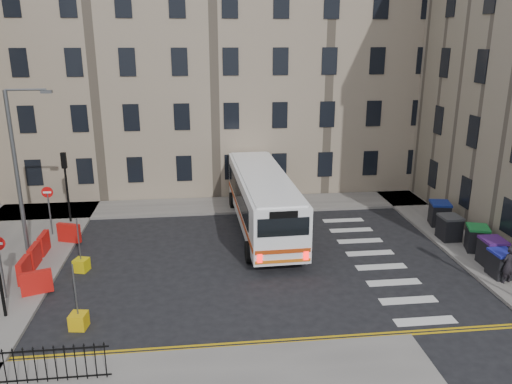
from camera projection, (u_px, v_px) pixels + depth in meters
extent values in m
plane|color=black|center=(293.00, 260.00, 24.34)|extent=(120.00, 120.00, 0.00)
cube|color=slate|center=(176.00, 207.00, 31.83)|extent=(36.00, 3.20, 0.15)
cube|color=slate|center=(432.00, 223.00, 29.10)|extent=(2.40, 26.00, 0.15)
cube|color=slate|center=(0.00, 264.00, 23.73)|extent=(6.00, 22.00, 0.15)
cube|color=gray|center=(160.00, 73.00, 35.95)|extent=(38.00, 10.50, 16.00)
cylinder|color=black|center=(68.00, 195.00, 28.68)|extent=(0.12, 0.12, 3.20)
cube|color=black|center=(64.00, 160.00, 28.08)|extent=(0.28, 0.22, 0.90)
cylinder|color=black|center=(0.00, 278.00, 18.71)|extent=(0.12, 0.12, 3.20)
cylinder|color=#595B5E|center=(17.00, 176.00, 23.60)|extent=(0.20, 0.20, 8.00)
cube|color=#595B5E|center=(4.00, 88.00, 22.40)|extent=(0.50, 0.22, 0.14)
cylinder|color=#595B5E|center=(50.00, 213.00, 26.85)|extent=(0.08, 0.08, 2.40)
cube|color=red|center=(47.00, 187.00, 26.41)|extent=(0.60, 0.04, 0.60)
cylinder|color=#595B5E|center=(2.00, 271.00, 20.20)|extent=(0.08, 0.08, 2.40)
cube|color=red|center=(24.00, 270.00, 21.86)|extent=(0.25, 1.25, 1.00)
cube|color=red|center=(35.00, 256.00, 23.29)|extent=(0.25, 1.25, 1.00)
cube|color=red|center=(44.00, 243.00, 24.71)|extent=(0.25, 1.25, 1.00)
cube|color=red|center=(69.00, 233.00, 26.04)|extent=(1.26, 0.66, 1.00)
cube|color=red|center=(36.00, 282.00, 20.72)|extent=(1.26, 0.66, 1.00)
cube|color=white|center=(263.00, 199.00, 27.70)|extent=(3.00, 11.76, 2.66)
cube|color=black|center=(238.00, 193.00, 27.96)|extent=(0.34, 9.35, 1.06)
cube|color=black|center=(284.00, 191.00, 28.33)|extent=(0.34, 9.35, 1.06)
cube|color=black|center=(249.00, 168.00, 33.16)|extent=(2.34, 0.13, 1.17)
cube|color=black|center=(283.00, 227.00, 22.00)|extent=(2.34, 0.13, 0.85)
cube|color=#AE380E|center=(239.00, 211.00, 27.70)|extent=(0.38, 11.47, 0.19)
cube|color=#AE380E|center=(286.00, 208.00, 28.07)|extent=(0.38, 11.47, 0.19)
cube|color=#FF0C0C|center=(260.00, 258.00, 22.27)|extent=(0.24, 0.06, 0.43)
cube|color=#FF0C0C|center=(306.00, 256.00, 22.56)|extent=(0.24, 0.06, 0.43)
cylinder|color=black|center=(232.00, 201.00, 31.63)|extent=(0.33, 1.07, 1.06)
cylinder|color=black|center=(273.00, 199.00, 31.99)|extent=(0.33, 1.07, 1.06)
cylinder|color=black|center=(249.00, 252.00, 23.99)|extent=(0.33, 1.07, 1.06)
cylinder|color=black|center=(303.00, 249.00, 24.35)|extent=(0.33, 1.07, 1.06)
cube|color=black|center=(501.00, 265.00, 22.24)|extent=(0.92, 1.06, 1.09)
cube|color=#1C229B|center=(503.00, 253.00, 22.06)|extent=(0.96, 1.10, 0.11)
cube|color=black|center=(492.00, 253.00, 23.37)|extent=(1.01, 1.15, 1.17)
cube|color=#471B68|center=(494.00, 240.00, 23.18)|extent=(1.06, 1.21, 0.12)
cube|color=black|center=(477.00, 240.00, 24.98)|extent=(1.26, 1.35, 1.15)
cube|color=#1B7934|center=(478.00, 228.00, 24.79)|extent=(1.32, 1.41, 0.12)
cube|color=black|center=(449.00, 229.00, 26.39)|extent=(0.98, 1.14, 1.18)
cube|color=#39393B|center=(451.00, 217.00, 26.20)|extent=(1.04, 1.19, 0.12)
cube|color=black|center=(439.00, 214.00, 28.46)|extent=(1.24, 1.36, 1.21)
cube|color=navy|center=(441.00, 203.00, 28.26)|extent=(1.30, 1.42, 0.13)
imported|color=black|center=(508.00, 265.00, 21.56)|extent=(0.72, 0.60, 1.69)
cube|color=#D4BD0B|center=(82.00, 265.00, 23.14)|extent=(0.75, 0.75, 0.60)
cube|color=gold|center=(79.00, 321.00, 18.55)|extent=(0.68, 0.68, 0.60)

